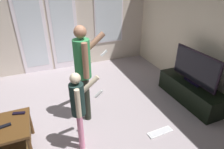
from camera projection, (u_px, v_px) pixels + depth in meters
ground_plane at (72, 132)px, 3.11m from camera, size 5.62×5.28×0.02m
wall_back_with_doors at (48, 18)px, 4.62m from camera, size 5.62×0.09×2.85m
wall_right_plain at (217, 31)px, 3.37m from camera, size 0.06×5.28×2.82m
tv_stand at (190, 92)px, 3.81m from camera, size 0.48×1.43×0.42m
flat_screen_tv at (195, 68)px, 3.56m from camera, size 0.08×1.08×0.65m
person_adult at (84, 67)px, 3.02m from camera, size 0.63×0.47×1.67m
person_child at (79, 105)px, 2.54m from camera, size 0.49×0.33×1.23m
loose_keyboard at (160, 132)px, 3.09m from camera, size 0.45×0.15×0.02m
tv_remote_black at (4, 126)px, 2.50m from camera, size 0.18×0.08×0.02m
dvd_remote_slim at (19, 113)px, 2.74m from camera, size 0.18×0.09×0.02m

